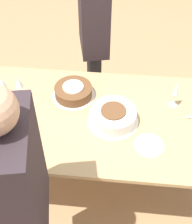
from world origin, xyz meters
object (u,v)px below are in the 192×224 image
Objects in this scene: cake_back_decorated at (17,138)px; person_watching at (21,194)px; person_cutting at (94,27)px; cake_front_chocolate at (73,91)px; wine_glass_near at (3,84)px; wine_glass_extra at (176,90)px; cake_center_white at (113,116)px; wine_glass_far at (19,83)px.

cake_back_decorated is 0.13× the size of person_watching.
person_cutting is (-0.38, -1.08, 0.16)m from cake_back_decorated.
person_watching is (0.09, 0.97, 0.21)m from cake_front_chocolate.
cake_back_decorated is 1.16m from person_cutting.
wine_glass_near is at bearing 12.45° from person_watching.
person_watching reaches higher than wine_glass_extra.
wine_glass_extra is 0.90m from person_cutting.
cake_back_decorated reaches higher than cake_center_white.
wine_glass_far is (0.68, -0.17, 0.09)m from cake_center_white.
cake_back_decorated is 1.04× the size of wine_glass_far.
cake_front_chocolate is 0.19× the size of person_cutting.
person_watching reaches higher than cake_center_white.
wine_glass_far is at bearing 8.25° from cake_front_chocolate.
person_watching is at bearing 84.40° from cake_front_chocolate.
cake_front_chocolate is at bearing -16.98° from person_watching.
wine_glass_extra is at bearing -52.55° from person_watching.
wine_glass_near reaches higher than cake_center_white.
wine_glass_far is at bearing -169.03° from wine_glass_near.
person_cutting is at bearing -44.61° from wine_glass_extra.
person_watching reaches higher than cake_back_decorated.
cake_center_white is at bearing 143.38° from cake_front_chocolate.
cake_front_chocolate is 1.49× the size of cake_back_decorated.
person_cutting is at bearing -98.27° from cake_front_chocolate.
wine_glass_extra is (-0.42, -0.20, 0.10)m from cake_center_white.
person_cutting is (0.22, -0.83, 0.16)m from cake_center_white.
wine_glass_far is at bearing -14.19° from cake_center_white.
cake_center_white is 0.87m from person_cutting.
wine_glass_extra is at bearing -177.66° from wine_glass_near.
person_cutting is (-0.09, -0.60, 0.17)m from cake_front_chocolate.
wine_glass_far is at bearing 1.46° from wine_glass_extra.
cake_front_chocolate is at bearing -20.79° from person_cutting.
person_watching is (0.82, 0.94, 0.11)m from wine_glass_extra.
person_cutting is at bearing -130.24° from wine_glass_near.
cake_center_white is at bearing -39.87° from person_watching.
person_cutting is at bearing -18.01° from person_watching.
cake_front_chocolate is 1.58× the size of wine_glass_near.
cake_back_decorated is (0.60, 0.25, 0.00)m from cake_center_white.
person_cutting is (-0.46, -0.66, 0.07)m from wine_glass_far.
wine_glass_near is 0.98m from person_watching.
wine_glass_extra is at bearing 32.88° from person_cutting.
wine_glass_near reaches higher than cake_front_chocolate.
cake_back_decorated is at bearing 10.52° from person_watching.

